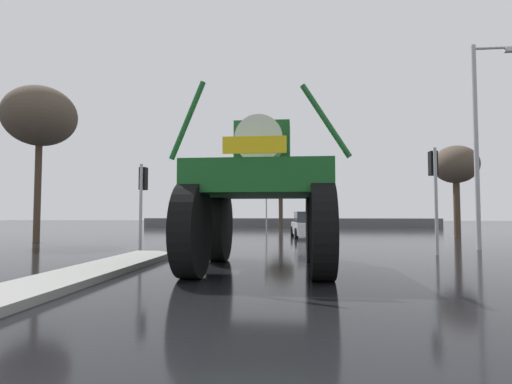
{
  "coord_description": "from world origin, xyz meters",
  "views": [
    {
      "loc": [
        0.57,
        -3.21,
        1.4
      ],
      "look_at": [
        -0.66,
        9.75,
        2.1
      ],
      "focal_mm": 28.18,
      "sensor_mm": 36.0,
      "label": 1
    }
  ],
  "objects": [
    {
      "name": "bare_tree_right",
      "position": [
        10.38,
        22.07,
        4.31
      ],
      "size": [
        2.68,
        2.68,
        5.53
      ],
      "color": "#473828",
      "rests_on": "ground"
    },
    {
      "name": "bare_tree_left",
      "position": [
        -11.87,
        15.22,
        6.15
      ],
      "size": [
        3.45,
        3.45,
        7.67
      ],
      "color": "#473828",
      "rests_on": "ground"
    },
    {
      "name": "median_island",
      "position": [
        -4.04,
        4.99,
        0.07
      ],
      "size": [
        1.39,
        10.11,
        0.15
      ],
      "primitive_type": "cube",
      "color": "gray",
      "rests_on": "ground"
    },
    {
      "name": "traffic_signal_near_left",
      "position": [
        -5.0,
        11.14,
        2.34
      ],
      "size": [
        0.24,
        0.54,
        3.22
      ],
      "color": "#A8AAAF",
      "rests_on": "ground"
    },
    {
      "name": "roadside_barrier",
      "position": [
        0.0,
        39.17,
        0.45
      ],
      "size": [
        31.24,
        0.24,
        0.9
      ],
      "primitive_type": "cube",
      "color": "#59595B",
      "rests_on": "ground"
    },
    {
      "name": "sedan_ahead",
      "position": [
        1.43,
        20.81,
        0.71
      ],
      "size": [
        2.17,
        4.24,
        1.52
      ],
      "rotation": [
        0.0,
        0.0,
        1.66
      ],
      "color": "silver",
      "rests_on": "ground"
    },
    {
      "name": "traffic_signal_far_left",
      "position": [
        -1.69,
        30.03,
        2.99
      ],
      "size": [
        0.24,
        0.55,
        4.1
      ],
      "color": "#A8AAAF",
      "rests_on": "ground"
    },
    {
      "name": "ground_plane",
      "position": [
        0.0,
        18.0,
        0.0
      ],
      "size": [
        120.0,
        120.0,
        0.0
      ],
      "primitive_type": "plane",
      "color": "black"
    },
    {
      "name": "traffic_signal_near_right",
      "position": [
        5.4,
        11.13,
        2.67
      ],
      "size": [
        0.24,
        0.54,
        3.67
      ],
      "color": "#A8AAAF",
      "rests_on": "ground"
    },
    {
      "name": "bare_tree_far_center",
      "position": [
        -0.71,
        36.22,
        4.1
      ],
      "size": [
        2.67,
        2.67,
        5.31
      ],
      "color": "#473828",
      "rests_on": "ground"
    },
    {
      "name": "oversize_sprayer",
      "position": [
        -0.24,
        7.01,
        1.9
      ],
      "size": [
        3.93,
        5.28,
        4.3
      ],
      "rotation": [
        0.0,
        0.0,
        1.57
      ],
      "color": "black",
      "rests_on": "ground"
    },
    {
      "name": "streetlight_near_right",
      "position": [
        7.86,
        13.21,
        4.5
      ],
      "size": [
        1.78,
        0.24,
        8.12
      ],
      "color": "#A8AAAF",
      "rests_on": "ground"
    }
  ]
}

